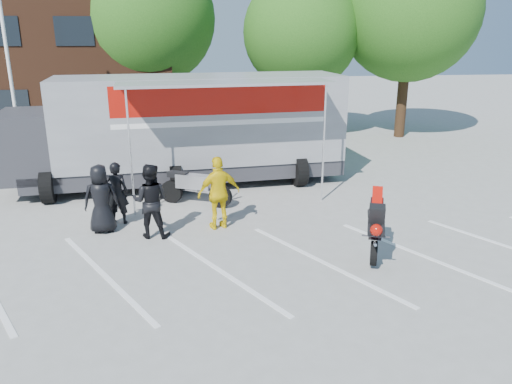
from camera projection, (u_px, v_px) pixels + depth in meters
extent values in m
plane|color=#9E9E99|center=(210.00, 292.00, 9.95)|extent=(100.00, 100.00, 0.00)
cube|color=white|center=(208.00, 269.00, 10.90)|extent=(18.09, 13.33, 0.01)
cylinder|color=white|center=(8.00, 61.00, 17.39)|extent=(0.12, 0.12, 8.00)
cylinder|color=#382314|center=(154.00, 104.00, 24.33)|extent=(0.50, 0.50, 3.24)
sphere|color=#194912|center=(149.00, 18.00, 23.12)|extent=(6.12, 6.12, 6.12)
cylinder|color=#382314|center=(299.00, 108.00, 24.30)|extent=(0.50, 0.50, 2.88)
sphere|color=#194912|center=(301.00, 32.00, 23.22)|extent=(5.44, 5.44, 5.44)
cylinder|color=#382314|center=(402.00, 102.00, 24.35)|extent=(0.50, 0.50, 3.42)
sphere|color=#194912|center=(410.00, 11.00, 23.08)|extent=(6.46, 6.46, 6.46)
imported|color=black|center=(101.00, 199.00, 12.70)|extent=(0.94, 0.68, 1.79)
imported|color=black|center=(117.00, 193.00, 13.31)|extent=(0.69, 0.52, 1.71)
imported|color=black|center=(150.00, 201.00, 12.39)|extent=(1.03, 0.86, 1.89)
imported|color=yellow|center=(219.00, 193.00, 12.93)|extent=(1.22, 0.77, 1.93)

